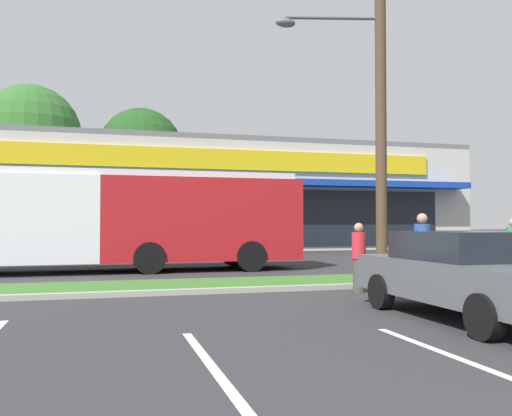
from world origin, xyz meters
TOP-DOWN VIEW (x-y plane):
  - grass_median at (0.00, 14.00)m, footprint 56.00×2.20m
  - curb_lip at (0.00, 12.78)m, footprint 56.00×0.24m
  - parking_stripe_1 at (-1.03, 6.07)m, footprint 0.12×4.80m
  - parking_stripe_2 at (1.81, 5.62)m, footprint 0.12×4.80m
  - storefront_building at (4.01, 35.74)m, footprint 31.95×12.80m
  - tree_mid_left at (-7.23, 42.97)m, footprint 7.10×7.10m
  - tree_mid at (0.62, 43.68)m, footprint 6.42×6.42m
  - utility_pole at (4.94, 14.05)m, footprint 3.16×2.36m
  - city_bus at (-1.68, 19.11)m, footprint 11.96×2.73m
  - car_3 at (3.63, 8.38)m, footprint 1.97×4.58m
  - pedestrian_near_bench at (3.45, 12.07)m, footprint 0.32×0.32m
  - pedestrian_far at (4.86, 11.70)m, footprint 0.36×0.36m

SIDE VIEW (x-z plane):
  - parking_stripe_1 at x=-1.03m, z-range 0.00..0.01m
  - parking_stripe_2 at x=1.81m, z-range 0.00..0.01m
  - grass_median at x=0.00m, z-range 0.00..0.12m
  - curb_lip at x=0.00m, z-range 0.00..0.12m
  - car_3 at x=3.63m, z-range 0.03..1.47m
  - pedestrian_near_bench at x=3.45m, z-range 0.00..1.59m
  - pedestrian_far at x=4.86m, z-range 0.00..1.81m
  - city_bus at x=-1.68m, z-range 0.14..3.39m
  - storefront_building at x=4.01m, z-range 0.00..6.50m
  - utility_pole at x=4.94m, z-range 0.35..10.32m
  - tree_mid at x=0.62m, z-range 1.99..12.43m
  - tree_mid_left at x=-7.23m, z-range 2.21..13.76m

